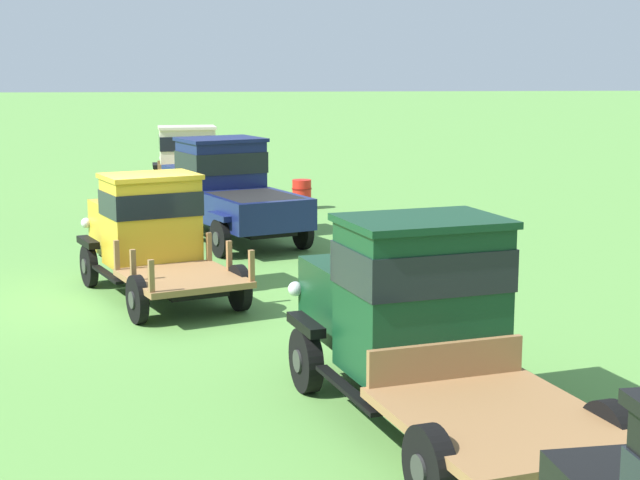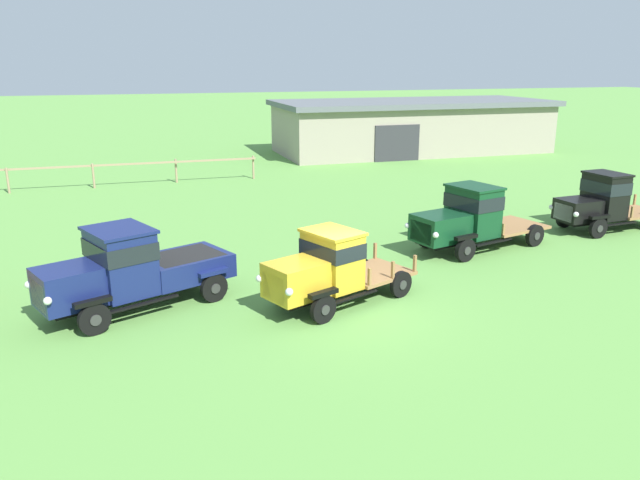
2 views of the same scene
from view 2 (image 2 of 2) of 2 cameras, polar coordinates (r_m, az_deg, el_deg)
name	(u,v)px [view 2 (image 2 of 2)]	position (r m, az deg, el deg)	size (l,w,h in m)	color
ground_plane	(346,308)	(17.10, 2.38, -6.27)	(240.00, 240.00, 0.00)	#5B9342
farm_shed	(412,126)	(47.10, 8.37, 10.28)	(19.94, 8.57, 3.73)	gray
paddock_fence	(94,170)	(35.14, -20.00, 6.06)	(17.38, 0.57, 1.31)	#997F60
vintage_truck_second_in_line	(131,268)	(17.43, -16.87, -2.48)	(5.48, 3.64, 2.30)	black
vintage_truck_midrow_center	(326,268)	(16.90, 0.57, -2.57)	(4.85, 3.21, 2.10)	black
vintage_truck_far_side	(468,218)	(22.55, 13.34, 1.96)	(5.81, 3.16, 2.30)	black
vintage_truck_back_of_row	(601,202)	(26.91, 24.28, 3.20)	(4.92, 2.23, 2.30)	black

